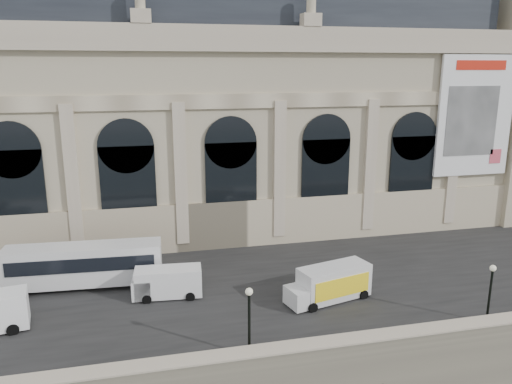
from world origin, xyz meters
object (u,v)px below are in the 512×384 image
van_c (164,283)px  lamp_right (490,294)px  box_truck (330,284)px  lamp_left (249,323)px  bus_left (84,264)px

van_c → lamp_right: 24.72m
box_truck → lamp_right: (9.90, -6.03, 0.81)m
box_truck → lamp_left: size_ratio=1.54×
van_c → box_truck: (12.84, -3.61, 0.17)m
bus_left → lamp_left: bearing=-49.6°
van_c → lamp_right: (22.74, -9.64, 0.98)m
box_truck → lamp_right: lamp_right is taller
box_truck → lamp_right: bearing=-31.3°
van_c → lamp_left: bearing=-63.9°
bus_left → lamp_left: (11.29, -13.24, 0.26)m
van_c → lamp_left: size_ratio=1.19×
lamp_left → lamp_right: (17.89, 0.28, -0.14)m
bus_left → box_truck: 20.49m
lamp_right → lamp_left: bearing=-179.1°
bus_left → van_c: (6.43, -3.32, -0.86)m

